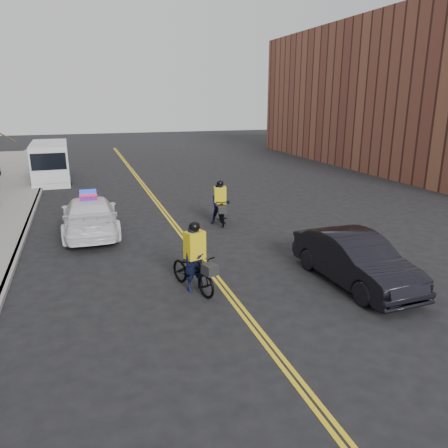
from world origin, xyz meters
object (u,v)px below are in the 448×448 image
object	(u,v)px
dark_sedan	(355,259)
police_cruiser	(90,215)
cyclist_near	(195,266)
cyclist_far	(220,207)
cargo_van	(51,163)

from	to	relation	value
dark_sedan	police_cruiser	bearing A→B (deg)	130.52
cyclist_near	cyclist_far	distance (m)	6.83
police_cruiser	dark_sedan	bearing A→B (deg)	133.87
dark_sedan	cargo_van	size ratio (longest dim) A/B	0.75
cyclist_near	cargo_van	bearing A→B (deg)	84.71
dark_sedan	cyclist_near	size ratio (longest dim) A/B	2.08
police_cruiser	cyclist_near	distance (m)	7.06
dark_sedan	cargo_van	xyz separation A→B (m)	(-9.24, 20.27, 0.47)
cargo_van	cyclist_near	size ratio (longest dim) A/B	2.76
cargo_van	cyclist_far	distance (m)	14.96
cargo_van	cyclist_near	xyz separation A→B (m)	(4.70, -19.23, -0.52)
cyclist_near	cyclist_far	size ratio (longest dim) A/B	1.11
dark_sedan	cyclist_near	bearing A→B (deg)	164.15
cargo_van	cyclist_far	size ratio (longest dim) A/B	3.06
dark_sedan	cargo_van	distance (m)	22.28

